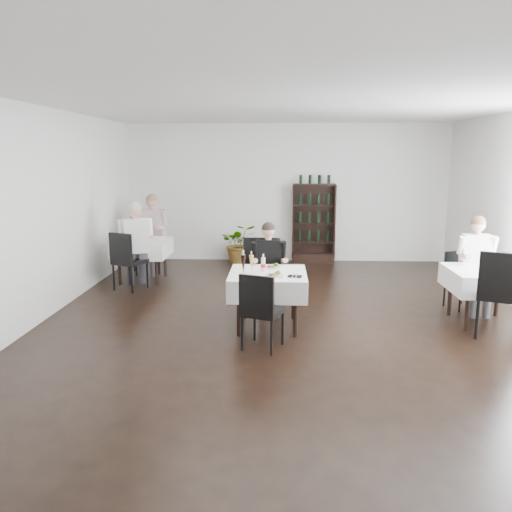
# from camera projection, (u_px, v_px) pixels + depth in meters

# --- Properties ---
(room_shell) EXTENTS (9.00, 9.00, 9.00)m
(room_shell) POSITION_uv_depth(u_px,v_px,m) (291.00, 219.00, 6.54)
(room_shell) COLOR black
(room_shell) RESTS_ON ground
(wine_shelf) EXTENTS (0.90, 0.28, 1.75)m
(wine_shelf) POSITION_uv_depth(u_px,v_px,m) (314.00, 224.00, 10.87)
(wine_shelf) COLOR black
(wine_shelf) RESTS_ON ground
(main_table) EXTENTS (1.03, 1.03, 0.77)m
(main_table) POSITION_uv_depth(u_px,v_px,m) (268.00, 283.00, 6.73)
(main_table) COLOR black
(main_table) RESTS_ON ground
(left_table) EXTENTS (0.98, 0.98, 0.77)m
(left_table) POSITION_uv_depth(u_px,v_px,m) (142.00, 248.00, 9.29)
(left_table) COLOR black
(left_table) RESTS_ON ground
(right_table) EXTENTS (0.98, 0.98, 0.77)m
(right_table) POSITION_uv_depth(u_px,v_px,m) (485.00, 280.00, 6.89)
(right_table) COLOR black
(right_table) RESTS_ON ground
(potted_tree) EXTENTS (0.86, 0.78, 0.86)m
(potted_tree) POSITION_uv_depth(u_px,v_px,m) (239.00, 243.00, 10.91)
(potted_tree) COLOR #2D5B1F
(potted_tree) RESTS_ON ground
(main_chair_far) EXTENTS (0.52, 0.52, 1.11)m
(main_chair_far) POSITION_uv_depth(u_px,v_px,m) (260.00, 271.00, 7.38)
(main_chair_far) COLOR black
(main_chair_far) RESTS_ON ground
(main_chair_near) EXTENTS (0.56, 0.56, 0.95)m
(main_chair_near) POSITION_uv_depth(u_px,v_px,m) (260.00, 307.00, 5.94)
(main_chair_near) COLOR black
(main_chair_near) RESTS_ON ground
(left_chair_far) EXTENTS (0.66, 0.66, 1.11)m
(left_chair_far) POSITION_uv_depth(u_px,v_px,m) (145.00, 241.00, 10.00)
(left_chair_far) COLOR black
(left_chair_far) RESTS_ON ground
(left_chair_near) EXTENTS (0.62, 0.62, 1.03)m
(left_chair_near) POSITION_uv_depth(u_px,v_px,m) (126.00, 257.00, 8.61)
(left_chair_near) COLOR black
(left_chair_near) RESTS_ON ground
(right_chair_far) EXTENTS (0.52, 0.52, 0.86)m
(right_chair_far) POSITION_uv_depth(u_px,v_px,m) (459.00, 276.00, 7.68)
(right_chair_far) COLOR black
(right_chair_far) RESTS_ON ground
(right_chair_near) EXTENTS (0.68, 0.69, 1.15)m
(right_chair_near) POSITION_uv_depth(u_px,v_px,m) (500.00, 289.00, 6.30)
(right_chair_near) COLOR black
(right_chair_near) RESTS_ON ground
(diner_main) EXTENTS (0.53, 0.55, 1.35)m
(diner_main) POSITION_uv_depth(u_px,v_px,m) (269.00, 261.00, 7.38)
(diner_main) COLOR #45454D
(diner_main) RESTS_ON ground
(diner_left_far) EXTENTS (0.62, 0.63, 1.57)m
(diner_left_far) POSITION_uv_depth(u_px,v_px,m) (152.00, 228.00, 9.85)
(diner_left_far) COLOR #45454D
(diner_left_far) RESTS_ON ground
(diner_left_near) EXTENTS (0.67, 0.71, 1.54)m
(diner_left_near) POSITION_uv_depth(u_px,v_px,m) (136.00, 238.00, 8.73)
(diner_left_near) COLOR #45454D
(diner_left_near) RESTS_ON ground
(diner_right_far) EXTENTS (0.55, 0.56, 1.45)m
(diner_right_far) POSITION_uv_depth(u_px,v_px,m) (477.00, 257.00, 7.35)
(diner_right_far) COLOR #45454D
(diner_right_far) RESTS_ON ground
(plate_far) EXTENTS (0.28, 0.28, 0.07)m
(plate_far) POSITION_uv_depth(u_px,v_px,m) (273.00, 267.00, 6.96)
(plate_far) COLOR white
(plate_far) RESTS_ON main_table
(plate_near) EXTENTS (0.23, 0.23, 0.07)m
(plate_near) POSITION_uv_depth(u_px,v_px,m) (275.00, 275.00, 6.49)
(plate_near) COLOR white
(plate_near) RESTS_ON main_table
(pilsner_dark) EXTENTS (0.07, 0.07, 0.32)m
(pilsner_dark) POSITION_uv_depth(u_px,v_px,m) (243.00, 264.00, 6.60)
(pilsner_dark) COLOR black
(pilsner_dark) RESTS_ON main_table
(pilsner_lager) EXTENTS (0.07, 0.07, 0.28)m
(pilsner_lager) POSITION_uv_depth(u_px,v_px,m) (251.00, 263.00, 6.74)
(pilsner_lager) COLOR gold
(pilsner_lager) RESTS_ON main_table
(coke_bottle) EXTENTS (0.06, 0.06, 0.24)m
(coke_bottle) POSITION_uv_depth(u_px,v_px,m) (263.00, 265.00, 6.74)
(coke_bottle) COLOR silver
(coke_bottle) RESTS_ON main_table
(napkin_cutlery) EXTENTS (0.20, 0.20, 0.02)m
(napkin_cutlery) POSITION_uv_depth(u_px,v_px,m) (295.00, 276.00, 6.47)
(napkin_cutlery) COLOR black
(napkin_cutlery) RESTS_ON main_table
(pepper_mill) EXTENTS (0.05, 0.05, 0.11)m
(pepper_mill) POSITION_uv_depth(u_px,v_px,m) (491.00, 264.00, 6.98)
(pepper_mill) COLOR black
(pepper_mill) RESTS_ON right_table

